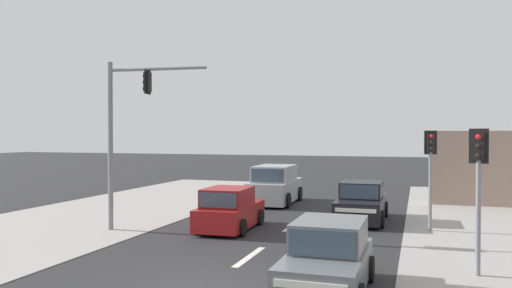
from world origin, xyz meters
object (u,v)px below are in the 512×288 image
(traffic_signal_mast, at_px, (124,123))
(hatchback_kerbside_parked, at_px, (230,210))
(pedestal_signal_far_median, at_px, (430,163))
(sedan_oncoming_near, at_px, (361,203))
(hatchback_receding_far, at_px, (328,260))
(suv_crossing_left, at_px, (275,186))
(pedestal_signal_right_kerb, at_px, (478,176))

(traffic_signal_mast, distance_m, hatchback_kerbside_parked, 4.86)
(pedestal_signal_far_median, xyz_separation_m, sedan_oncoming_near, (-2.54, 1.40, -1.71))
(hatchback_receding_far, distance_m, suv_crossing_left, 13.93)
(suv_crossing_left, bearing_deg, hatchback_receding_far, -69.41)
(pedestal_signal_far_median, height_order, suv_crossing_left, pedestal_signal_far_median)
(traffic_signal_mast, height_order, hatchback_receding_far, traffic_signal_mast)
(hatchback_receding_far, bearing_deg, pedestal_signal_far_median, 74.02)
(pedestal_signal_right_kerb, distance_m, sedan_oncoming_near, 8.02)
(hatchback_kerbside_parked, xyz_separation_m, suv_crossing_left, (-0.30, 7.06, 0.18))
(pedestal_signal_right_kerb, relative_size, sedan_oncoming_near, 0.84)
(traffic_signal_mast, relative_size, pedestal_signal_far_median, 1.69)
(hatchback_kerbside_parked, bearing_deg, pedestal_signal_right_kerb, -25.29)
(traffic_signal_mast, height_order, suv_crossing_left, traffic_signal_mast)
(traffic_signal_mast, distance_m, sedan_oncoming_near, 9.60)
(pedestal_signal_far_median, relative_size, sedan_oncoming_near, 0.84)
(hatchback_kerbside_parked, bearing_deg, hatchback_receding_far, -52.43)
(traffic_signal_mast, height_order, pedestal_signal_far_median, traffic_signal_mast)
(hatchback_receding_far, xyz_separation_m, sedan_oncoming_near, (-0.28, 9.28, 0.00))
(pedestal_signal_right_kerb, xyz_separation_m, pedestal_signal_far_median, (-0.97, 5.61, 0.00))
(pedestal_signal_right_kerb, bearing_deg, traffic_signal_mast, 168.33)
(suv_crossing_left, bearing_deg, hatchback_kerbside_parked, -87.53)
(sedan_oncoming_near, bearing_deg, pedestal_signal_right_kerb, -63.42)
(traffic_signal_mast, bearing_deg, pedestal_signal_right_kerb, -11.67)
(hatchback_receding_far, bearing_deg, traffic_signal_mast, 150.23)
(hatchback_kerbside_parked, height_order, hatchback_receding_far, same)
(pedestal_signal_right_kerb, bearing_deg, pedestal_signal_far_median, 99.78)
(hatchback_receding_far, bearing_deg, pedestal_signal_right_kerb, 35.22)
(pedestal_signal_far_median, bearing_deg, pedestal_signal_right_kerb, -80.22)
(pedestal_signal_far_median, relative_size, hatchback_kerbside_parked, 0.96)
(pedestal_signal_far_median, xyz_separation_m, hatchback_receding_far, (-2.26, -7.89, -1.71))
(traffic_signal_mast, distance_m, pedestal_signal_far_median, 10.92)
(sedan_oncoming_near, bearing_deg, traffic_signal_mast, -148.98)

